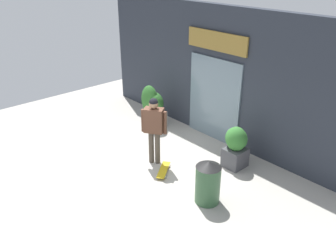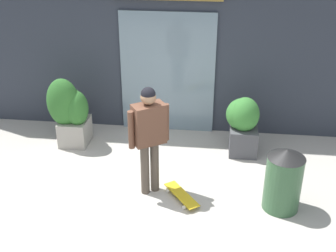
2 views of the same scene
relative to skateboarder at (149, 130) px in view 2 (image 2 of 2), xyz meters
name	(u,v)px [view 2 (image 2 of 2)]	position (x,y,z in m)	size (l,w,h in m)	color
ground_plane	(138,210)	(-0.10, -0.51, -1.07)	(12.00, 12.00, 0.00)	#B2ADA3
building_facade	(162,37)	(-0.10, 2.28, 0.74)	(8.66, 0.31, 3.64)	#2D333D
skateboarder	(149,130)	(0.00, 0.00, 0.00)	(0.55, 0.47, 1.73)	#4C4238
skateboard	(182,195)	(0.50, -0.14, -1.00)	(0.60, 0.71, 0.08)	gold
planter_box_left	(70,110)	(-1.66, 1.34, -0.39)	(0.73, 0.59, 1.29)	gray
planter_box_right	(243,122)	(1.43, 1.38, -0.47)	(0.57, 0.55, 1.06)	#47474C
trash_bin	(283,179)	(1.95, -0.18, -0.58)	(0.53, 0.53, 0.98)	#335938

